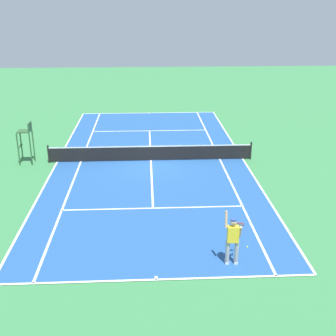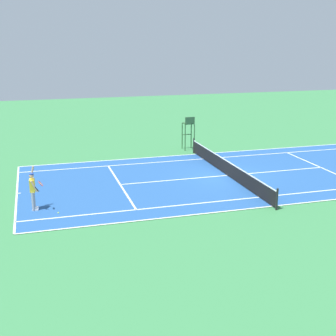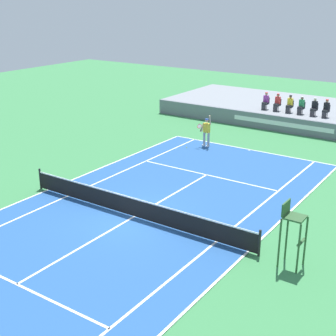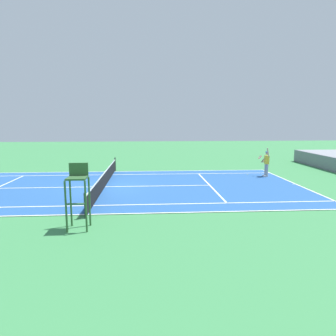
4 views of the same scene
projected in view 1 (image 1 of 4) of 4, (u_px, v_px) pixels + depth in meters
ground_plane at (151, 161)px, 25.90m from camera, size 80.00×80.00×0.00m
court at (151, 161)px, 25.90m from camera, size 11.08×23.88×0.03m
net at (151, 153)px, 25.71m from camera, size 11.98×0.10×1.07m
tennis_player at (233, 239)px, 15.38m from camera, size 0.78×0.62×2.08m
tennis_ball at (247, 247)px, 16.74m from camera, size 0.07×0.07×0.07m
umpire_chair at (26, 137)px, 25.00m from camera, size 0.77×0.77×2.44m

